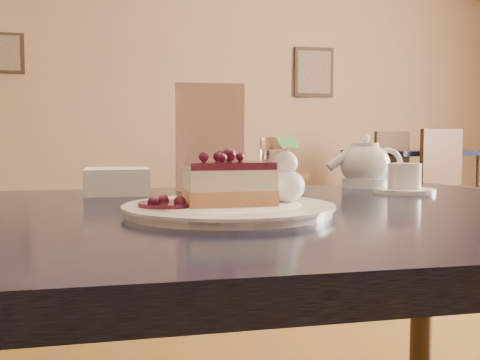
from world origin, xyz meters
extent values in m
cube|color=#8F704B|center=(0.00, 5.00, 1.50)|extent=(8.00, 0.02, 3.00)
cube|color=black|center=(1.80, 4.97, 1.60)|extent=(0.45, 0.03, 0.55)
cube|color=#151832|center=(-0.15, -0.02, 0.70)|extent=(1.15, 0.77, 0.04)
cylinder|color=black|center=(0.37, 0.31, 0.34)|extent=(0.05, 0.05, 0.68)
cylinder|color=white|center=(-0.15, -0.07, 0.72)|extent=(0.27, 0.27, 0.01)
cube|color=tan|center=(-0.15, -0.07, 0.74)|extent=(0.12, 0.08, 0.02)
cube|color=beige|center=(-0.15, -0.07, 0.76)|extent=(0.11, 0.08, 0.03)
cube|color=black|center=(-0.15, -0.07, 0.78)|extent=(0.11, 0.08, 0.01)
ellipsoid|color=white|center=(-0.07, -0.06, 0.75)|extent=(0.05, 0.05, 0.05)
cylinder|color=black|center=(-0.23, -0.07, 0.73)|extent=(0.08, 0.08, 0.01)
cylinder|color=white|center=(0.23, 0.16, 0.72)|extent=(0.11, 0.11, 0.01)
cylinder|color=white|center=(0.23, 0.16, 0.75)|extent=(0.06, 0.06, 0.05)
ellipsoid|color=white|center=(0.21, 0.29, 0.76)|extent=(0.11, 0.11, 0.09)
cylinder|color=white|center=(0.21, 0.29, 0.81)|extent=(0.06, 0.06, 0.01)
cylinder|color=white|center=(0.14, 0.29, 0.76)|extent=(0.06, 0.02, 0.05)
cube|color=#F4DEC8|center=(-0.12, 0.29, 0.82)|extent=(0.13, 0.03, 0.21)
cylinder|color=white|center=(0.01, 0.29, 0.76)|extent=(0.05, 0.05, 0.08)
cylinder|color=silver|center=(0.01, 0.29, 0.81)|extent=(0.06, 0.06, 0.02)
cube|color=white|center=(-0.30, 0.25, 0.74)|extent=(0.12, 0.12, 0.05)
cube|color=#151832|center=(2.21, 3.51, 0.73)|extent=(1.16, 1.02, 0.04)
cylinder|color=black|center=(1.79, 3.20, 0.35)|extent=(0.04, 0.04, 0.71)
cylinder|color=black|center=(2.63, 3.20, 0.35)|extent=(0.04, 0.04, 0.71)
cylinder|color=black|center=(1.79, 3.83, 0.35)|extent=(0.04, 0.04, 0.71)
cylinder|color=black|center=(2.63, 3.83, 0.35)|extent=(0.04, 0.04, 0.71)
camera|label=1|loc=(-0.29, -0.76, 0.81)|focal=40.00mm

